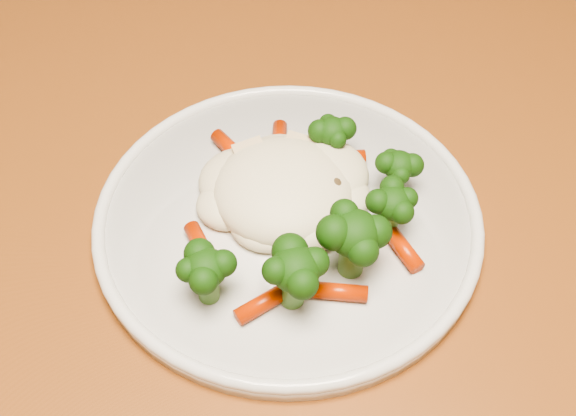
# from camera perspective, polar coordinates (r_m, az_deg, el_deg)

# --- Properties ---
(dining_table) EXTENTS (1.37, 1.01, 0.75)m
(dining_table) POSITION_cam_1_polar(r_m,az_deg,el_deg) (0.66, 2.33, -2.99)
(dining_table) COLOR brown
(dining_table) RESTS_ON ground
(plate) EXTENTS (0.29, 0.29, 0.01)m
(plate) POSITION_cam_1_polar(r_m,az_deg,el_deg) (0.55, -0.00, -0.93)
(plate) COLOR silver
(plate) RESTS_ON dining_table
(meal) EXTENTS (0.20, 0.20, 0.05)m
(meal) POSITION_cam_1_polar(r_m,az_deg,el_deg) (0.52, 1.10, 0.34)
(meal) COLOR #EFE5BF
(meal) RESTS_ON plate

